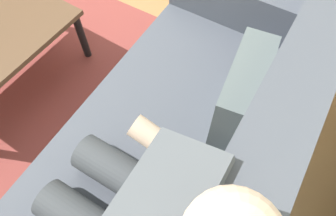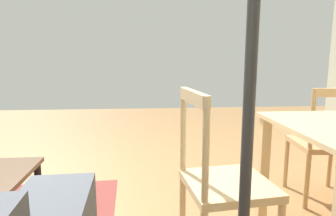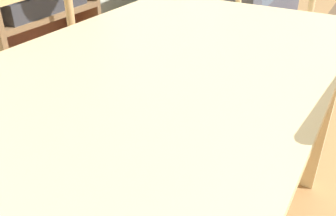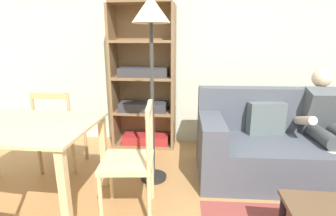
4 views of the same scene
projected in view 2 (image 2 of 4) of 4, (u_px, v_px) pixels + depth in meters
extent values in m
plane|color=#9E7042|center=(153.00, 194.00, 2.41)|extent=(8.42, 8.42, 0.00)
cylinder|color=black|center=(39.00, 186.00, 2.14)|extent=(0.05, 0.05, 0.36)
cube|color=#D1B27F|center=(263.00, 172.00, 1.91)|extent=(0.06, 0.06, 0.74)
cube|color=#D1B27F|center=(228.00, 185.00, 1.49)|extent=(0.47, 0.47, 0.04)
cylinder|color=#D1B27F|center=(244.00, 205.00, 1.75)|extent=(0.04, 0.04, 0.47)
cylinder|color=#D1B27F|center=(183.00, 212.00, 1.68)|extent=(0.04, 0.04, 0.47)
cylinder|color=#D1B27F|center=(206.00, 153.00, 1.23)|extent=(0.03, 0.03, 0.49)
cylinder|color=#D1B27F|center=(183.00, 131.00, 1.60)|extent=(0.03, 0.03, 0.49)
cube|color=#D1B27F|center=(194.00, 97.00, 1.38)|extent=(0.08, 0.38, 0.06)
cube|color=tan|center=(322.00, 144.00, 2.30)|extent=(0.45, 0.45, 0.04)
cylinder|color=tan|center=(330.00, 162.00, 2.52)|extent=(0.04, 0.04, 0.44)
cylinder|color=tan|center=(286.00, 162.00, 2.52)|extent=(0.04, 0.04, 0.44)
cylinder|color=tan|center=(307.00, 180.00, 2.15)|extent=(0.04, 0.04, 0.44)
cylinder|color=tan|center=(312.00, 121.00, 2.07)|extent=(0.03, 0.03, 0.46)
cylinder|color=#333333|center=(246.00, 162.00, 0.88)|extent=(0.04, 0.04, 1.60)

